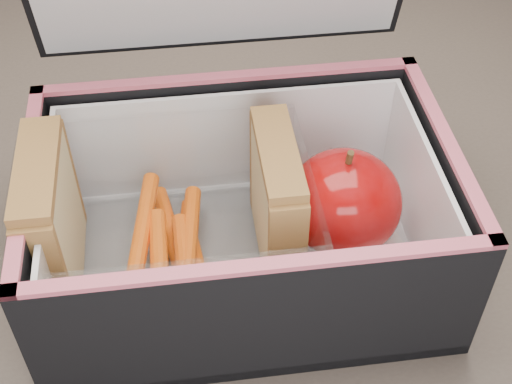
# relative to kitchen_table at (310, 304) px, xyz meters

# --- Properties ---
(kitchen_table) EXTENTS (1.20, 0.80, 0.75)m
(kitchen_table) POSITION_rel_kitchen_table_xyz_m (0.00, 0.00, 0.00)
(kitchen_table) COLOR brown
(kitchen_table) RESTS_ON ground
(lunch_bag) EXTENTS (0.27, 0.23, 0.27)m
(lunch_bag) POSITION_rel_kitchen_table_xyz_m (-0.06, -0.02, 0.15)
(lunch_bag) COLOR black
(lunch_bag) RESTS_ON kitchen_table
(plastic_tub) EXTENTS (0.19, 0.14, 0.08)m
(plastic_tub) POSITION_rel_kitchen_table_xyz_m (-0.11, -0.03, 0.14)
(plastic_tub) COLOR white
(plastic_tub) RESTS_ON lunch_bag
(sandwich_left) EXTENTS (0.02, 0.09, 0.10)m
(sandwich_left) POSITION_rel_kitchen_table_xyz_m (-0.18, -0.03, 0.16)
(sandwich_left) COLOR beige
(sandwich_left) RESTS_ON plastic_tub
(sandwich_right) EXTENTS (0.02, 0.09, 0.10)m
(sandwich_right) POSITION_rel_kitchen_table_xyz_m (-0.04, -0.03, 0.15)
(sandwich_right) COLOR beige
(sandwich_right) RESTS_ON plastic_tub
(carrot_sticks) EXTENTS (0.06, 0.14, 0.03)m
(carrot_sticks) POSITION_rel_kitchen_table_xyz_m (-0.10, -0.03, 0.12)
(carrot_sticks) COLOR #DF5119
(carrot_sticks) RESTS_ON plastic_tub
(paper_napkin) EXTENTS (0.08, 0.09, 0.01)m
(paper_napkin) POSITION_rel_kitchen_table_xyz_m (0.01, -0.02, 0.11)
(paper_napkin) COLOR white
(paper_napkin) RESTS_ON lunch_bag
(red_apple) EXTENTS (0.08, 0.08, 0.08)m
(red_apple) POSITION_rel_kitchen_table_xyz_m (0.01, -0.02, 0.15)
(red_apple) COLOR #980200
(red_apple) RESTS_ON paper_napkin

